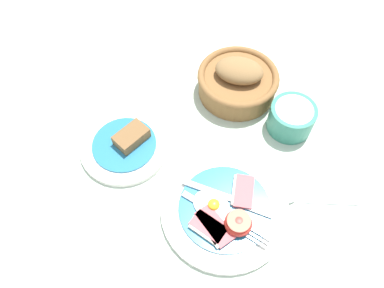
% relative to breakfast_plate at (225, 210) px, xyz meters
% --- Properties ---
extents(ground_plane, '(3.00, 3.00, 0.00)m').
position_rel_breakfast_plate_xyz_m(ground_plane, '(-0.07, 0.02, -0.01)').
color(ground_plane, '#B7CCB7').
extents(breakfast_plate, '(0.25, 0.25, 0.04)m').
position_rel_breakfast_plate_xyz_m(breakfast_plate, '(0.00, 0.00, 0.00)').
color(breakfast_plate, silver).
rests_on(breakfast_plate, ground_plane).
extents(bread_plate, '(0.19, 0.19, 0.04)m').
position_rel_breakfast_plate_xyz_m(bread_plate, '(-0.25, 0.03, -0.00)').
color(bread_plate, silver).
rests_on(bread_plate, ground_plane).
extents(sugar_cup, '(0.10, 0.10, 0.06)m').
position_rel_breakfast_plate_xyz_m(sugar_cup, '(0.03, 0.25, 0.02)').
color(sugar_cup, '#337F6B').
rests_on(sugar_cup, ground_plane).
extents(bread_basket, '(0.19, 0.19, 0.09)m').
position_rel_breakfast_plate_xyz_m(bread_basket, '(-0.12, 0.28, 0.03)').
color(bread_basket, brown).
rests_on(bread_basket, ground_plane).
extents(teaspoon_by_saucer, '(0.18, 0.11, 0.01)m').
position_rel_breakfast_plate_xyz_m(teaspoon_by_saucer, '(0.10, 0.09, -0.01)').
color(teaspoon_by_saucer, silver).
rests_on(teaspoon_by_saucer, ground_plane).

